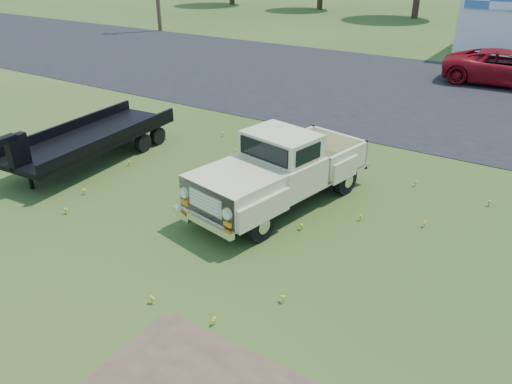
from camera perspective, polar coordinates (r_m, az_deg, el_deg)
ground at (r=10.49m, az=-2.85°, el=-7.56°), size 140.00×140.00×0.00m
asphalt_lot at (r=23.37m, az=19.19°, el=10.49°), size 90.00×14.00×0.02m
dirt_patch_b at (r=14.00m, az=-1.31°, el=1.70°), size 2.20×1.60×0.01m
vintage_pickup_truck at (r=12.17m, az=2.87°, el=2.62°), size 3.02×5.53×1.90m
flatbed_trailer at (r=15.64m, az=-18.39°, el=6.25°), size 2.37×6.07×1.62m
red_pickup at (r=26.17m, az=26.76°, el=12.51°), size 5.68×2.86×1.54m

